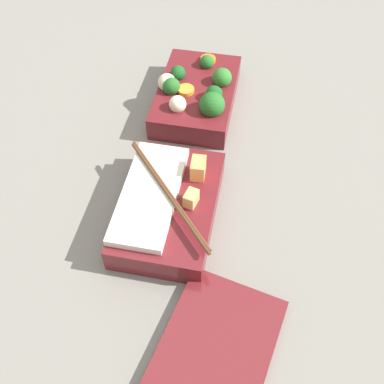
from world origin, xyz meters
TOP-DOWN VIEW (x-y plane):
  - ground_plane at (0.00, 0.00)m, footprint 3.00×3.00m
  - bento_tray_vegetable at (-0.12, -0.01)m, footprint 0.21×0.14m
  - bento_tray_rice at (0.14, -0.00)m, footprint 0.21×0.16m
  - bento_lid at (0.34, 0.10)m, footprint 0.23×0.17m

SIDE VIEW (x-z plane):
  - ground_plane at x=0.00m, z-range 0.00..0.00m
  - bento_lid at x=0.34m, z-range 0.00..0.01m
  - bento_tray_rice at x=0.14m, z-range -0.01..0.06m
  - bento_tray_vegetable at x=-0.12m, z-range -0.01..0.07m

